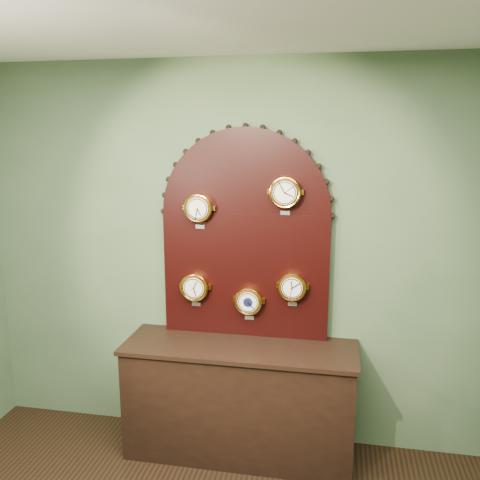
% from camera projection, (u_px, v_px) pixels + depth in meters
% --- Properties ---
extents(wall_back, '(4.00, 0.00, 4.00)m').
position_uv_depth(wall_back, '(246.00, 257.00, 3.73)').
color(wall_back, '#486042').
rests_on(wall_back, ground).
extents(shop_counter, '(1.60, 0.50, 0.80)m').
position_uv_depth(shop_counter, '(239.00, 402.00, 3.68)').
color(shop_counter, black).
rests_on(shop_counter, ground_plane).
extents(display_board, '(1.26, 0.06, 1.53)m').
position_uv_depth(display_board, '(245.00, 228.00, 3.64)').
color(display_board, black).
rests_on(display_board, shop_counter).
extents(roman_clock, '(0.20, 0.08, 0.26)m').
position_uv_depth(roman_clock, '(199.00, 208.00, 3.61)').
color(roman_clock, gold).
rests_on(roman_clock, display_board).
extents(arabic_clock, '(0.22, 0.08, 0.27)m').
position_uv_depth(arabic_clock, '(285.00, 192.00, 3.47)').
color(arabic_clock, gold).
rests_on(arabic_clock, display_board).
extents(hygrometer, '(0.21, 0.08, 0.26)m').
position_uv_depth(hygrometer, '(195.00, 287.00, 3.73)').
color(hygrometer, gold).
rests_on(hygrometer, display_board).
extents(barometer, '(0.20, 0.08, 0.25)m').
position_uv_depth(barometer, '(249.00, 301.00, 3.67)').
color(barometer, gold).
rests_on(barometer, display_board).
extents(tide_clock, '(0.20, 0.08, 0.25)m').
position_uv_depth(tide_clock, '(292.00, 287.00, 3.59)').
color(tide_clock, gold).
rests_on(tide_clock, display_board).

